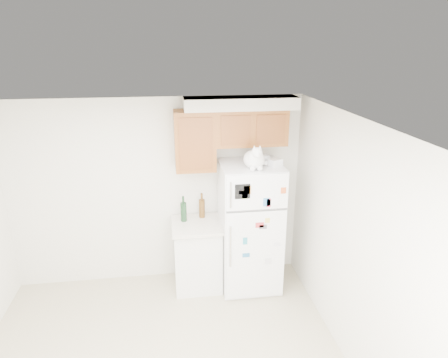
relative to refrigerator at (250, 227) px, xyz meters
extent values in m
cube|color=silver|center=(-1.18, 0.39, 0.40)|extent=(3.80, 0.04, 2.50)
cube|color=silver|center=(0.72, -1.61, 0.40)|extent=(0.04, 4.00, 2.50)
cube|color=white|center=(-1.18, -1.61, 1.65)|extent=(3.80, 4.00, 0.04)
cube|color=#945020|center=(0.02, 0.22, 1.27)|extent=(0.90, 0.33, 0.45)
cube|color=#945020|center=(-0.68, 0.22, 1.12)|extent=(0.50, 0.33, 0.75)
cube|color=silver|center=(-0.10, 0.23, 1.57)|extent=(1.40, 0.37, 0.15)
cube|color=white|center=(0.00, 0.01, 0.00)|extent=(0.76, 0.72, 1.70)
cube|color=white|center=(0.00, -0.36, 0.62)|extent=(0.74, 0.03, 0.44)
cube|color=white|center=(0.00, -0.36, -0.22)|extent=(0.74, 0.03, 1.19)
cube|color=#59595B|center=(0.00, -0.36, 0.40)|extent=(0.74, 0.03, 0.02)
cylinder|color=silver|center=(-0.32, -0.39, 0.62)|extent=(0.02, 0.02, 0.32)
cylinder|color=silver|center=(-0.32, -0.39, -0.05)|extent=(0.02, 0.02, 0.55)
cube|color=black|center=(-0.18, -0.38, 0.65)|extent=(0.18, 0.00, 0.18)
cube|color=white|center=(-0.16, -0.38, 0.20)|extent=(0.22, 0.00, 0.28)
cube|color=#515055|center=(0.08, -0.38, 0.18)|extent=(0.09, 0.00, 0.05)
cube|color=white|center=(0.20, -0.38, 0.49)|extent=(0.11, 0.00, 0.07)
cube|color=#D55423|center=(0.31, -0.38, 0.63)|extent=(0.06, 0.00, 0.08)
cube|color=olive|center=(-0.15, -0.38, 0.61)|extent=(0.07, 0.00, 0.11)
cube|color=#B97A39|center=(-0.12, -0.38, 0.66)|extent=(0.09, 0.00, 0.10)
cube|color=teal|center=(0.11, -0.38, 0.50)|extent=(0.08, 0.00, 0.10)
cube|color=teal|center=(-0.14, -0.38, 0.00)|extent=(0.06, 0.00, 0.09)
cube|color=white|center=(-0.18, -0.38, 0.64)|extent=(0.09, 0.00, 0.05)
cube|color=teal|center=(-0.12, -0.38, -0.19)|extent=(0.09, 0.00, 0.05)
cube|color=silver|center=(0.27, -0.38, -0.07)|extent=(0.09, 0.00, 0.05)
cube|color=#E2C550|center=(0.13, -0.38, 0.26)|extent=(0.06, 0.00, 0.06)
cube|color=#BB2E33|center=(0.04, -0.38, 0.21)|extent=(0.10, 0.00, 0.07)
cube|color=silver|center=(0.16, -0.38, -0.30)|extent=(0.08, 0.00, 0.08)
cube|color=#C93249|center=(0.14, -0.38, 0.49)|extent=(0.05, 0.00, 0.11)
cube|color=white|center=(-0.69, 0.07, -0.41)|extent=(0.60, 0.60, 0.88)
cube|color=silver|center=(-0.69, 0.05, 0.05)|extent=(0.64, 0.64, 0.04)
ellipsoid|color=white|center=(0.00, -0.12, 0.95)|extent=(0.25, 0.34, 0.21)
ellipsoid|color=white|center=(0.00, -0.21, 1.00)|extent=(0.18, 0.15, 0.20)
sphere|color=white|center=(0.00, -0.27, 1.08)|extent=(0.13, 0.13, 0.13)
cone|color=white|center=(-0.03, -0.27, 1.14)|extent=(0.04, 0.04, 0.05)
cone|color=white|center=(0.04, -0.27, 1.14)|extent=(0.04, 0.04, 0.05)
cone|color=#D88C8C|center=(-0.03, -0.27, 1.13)|extent=(0.02, 0.02, 0.03)
cone|color=#D88C8C|center=(0.04, -0.27, 1.13)|extent=(0.02, 0.02, 0.03)
sphere|color=white|center=(0.00, -0.32, 1.06)|extent=(0.05, 0.05, 0.05)
sphere|color=white|center=(-0.04, -0.25, 0.88)|extent=(0.07, 0.07, 0.07)
sphere|color=white|center=(0.05, -0.25, 0.88)|extent=(0.07, 0.07, 0.07)
cylinder|color=white|center=(0.11, 0.00, 0.88)|extent=(0.15, 0.21, 0.07)
cube|color=white|center=(0.14, 0.06, 0.90)|extent=(0.19, 0.15, 0.10)
cube|color=white|center=(0.28, -0.10, 0.89)|extent=(0.18, 0.16, 0.09)
camera|label=1|loc=(-1.01, -4.60, 2.30)|focal=32.00mm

